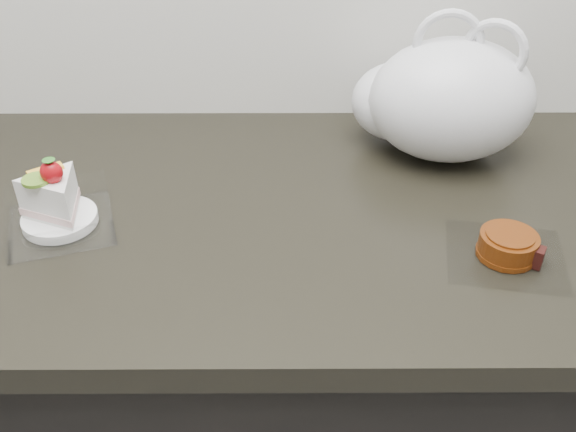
# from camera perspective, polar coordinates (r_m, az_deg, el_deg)

# --- Properties ---
(counter) EXTENTS (2.04, 0.64, 0.90)m
(counter) POSITION_cam_1_polar(r_m,az_deg,el_deg) (1.27, -3.46, -16.01)
(counter) COLOR black
(counter) RESTS_ON ground
(cake_tray) EXTENTS (0.18, 0.18, 0.11)m
(cake_tray) POSITION_cam_1_polar(r_m,az_deg,el_deg) (0.96, -19.82, 0.65)
(cake_tray) COLOR white
(cake_tray) RESTS_ON counter
(mooncake_wrap) EXTENTS (0.18, 0.17, 0.04)m
(mooncake_wrap) POSITION_cam_1_polar(r_m,az_deg,el_deg) (0.90, 19.00, -2.67)
(mooncake_wrap) COLOR white
(mooncake_wrap) RESTS_ON counter
(plastic_bag) EXTENTS (0.33, 0.27, 0.24)m
(plastic_bag) POSITION_cam_1_polar(r_m,az_deg,el_deg) (1.08, 13.40, 10.05)
(plastic_bag) COLOR white
(plastic_bag) RESTS_ON counter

